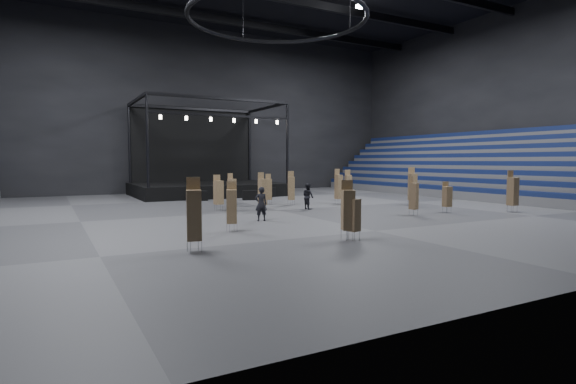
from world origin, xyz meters
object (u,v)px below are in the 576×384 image
stage (205,180)px  chair_stack_3 (513,191)px  chair_stack_7 (291,188)px  man_center (261,204)px  flight_case_mid (250,195)px  chair_stack_0 (348,209)px  chair_stack_13 (354,214)px  chair_stack_8 (232,189)px  chair_stack_9 (414,195)px  chair_stack_11 (339,186)px  chair_stack_10 (262,191)px  chair_stack_4 (232,206)px  chair_stack_2 (194,214)px  chair_stack_12 (412,186)px  flight_case_right (269,192)px  chair_stack_1 (447,196)px  chair_stack_5 (218,192)px  crew_member (308,196)px  chair_stack_6 (348,185)px  chair_stack_14 (269,189)px  flight_case_left (200,196)px

stage → chair_stack_3: (13.30, -24.69, -0.01)m
chair_stack_7 → man_center: (-5.96, -7.30, -0.37)m
flight_case_mid → chair_stack_0: bearing=-101.6°
stage → chair_stack_13: (-2.42, -28.22, -0.33)m
chair_stack_8 → chair_stack_9: size_ratio=1.02×
chair_stack_11 → chair_stack_10: bearing=-175.0°
stage → chair_stack_11: (6.32, -14.47, -0.04)m
chair_stack_0 → chair_stack_9: 10.23m
chair_stack_4 → chair_stack_9: (12.45, 0.71, -0.01)m
stage → chair_stack_0: stage is taller
flight_case_mid → chair_stack_7: size_ratio=0.48×
chair_stack_2 → chair_stack_12: chair_stack_12 is taller
flight_case_right → chair_stack_4: (-10.58, -17.73, 0.81)m
stage → chair_stack_9: 23.72m
chair_stack_0 → chair_stack_1: (11.84, 5.25, -0.25)m
chair_stack_9 → chair_stack_11: 8.42m
chair_stack_5 → crew_member: chair_stack_5 is taller
crew_member → chair_stack_10: bearing=73.6°
chair_stack_6 → chair_stack_14: 7.13m
flight_case_left → chair_stack_6: (10.94, -6.42, 0.94)m
chair_stack_9 → chair_stack_14: (-4.92, 10.75, -0.03)m
chair_stack_11 → crew_member: chair_stack_11 is taller
chair_stack_9 → man_center: (-9.56, 2.15, -0.28)m
chair_stack_1 → chair_stack_4: (-15.47, -0.77, 0.17)m
flight_case_right → chair_stack_12: (6.08, -12.52, 1.04)m
chair_stack_3 → flight_case_left: bearing=132.5°
stage → chair_stack_6: 15.42m
flight_case_right → chair_stack_13: 23.36m
chair_stack_8 → chair_stack_13: size_ratio=1.17×
chair_stack_0 → chair_stack_3: chair_stack_3 is taller
chair_stack_2 → chair_stack_12: (19.68, 9.14, 0.05)m
flight_case_right → chair_stack_14: size_ratio=0.57×
chair_stack_2 → chair_stack_6: chair_stack_2 is taller
chair_stack_7 → flight_case_left: bearing=147.5°
chair_stack_9 → flight_case_left: bearing=96.3°
chair_stack_8 → chair_stack_6: bearing=-22.5°
chair_stack_8 → chair_stack_14: (3.12, 0.10, -0.05)m
chair_stack_7 → man_center: bearing=-108.5°
flight_case_mid → chair_stack_14: chair_stack_14 is taller
flight_case_mid → chair_stack_0: size_ratio=0.49×
chair_stack_12 → stage: bearing=136.5°
stage → chair_stack_2: 29.05m
chair_stack_0 → chair_stack_10: 12.24m
flight_case_right → chair_stack_2: (-13.60, -21.65, 0.99)m
chair_stack_13 → crew_member: 12.39m
chair_stack_0 → chair_stack_8: chair_stack_0 is taller
crew_member → chair_stack_12: bearing=-104.4°
chair_stack_0 → chair_stack_1: chair_stack_0 is taller
chair_stack_7 → chair_stack_11: chair_stack_11 is taller
chair_stack_5 → chair_stack_7: bearing=1.0°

